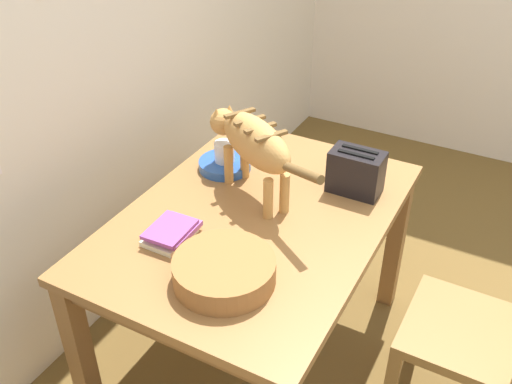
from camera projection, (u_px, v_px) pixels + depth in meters
wall_rear at (82, 36)px, 2.18m from camera, size 4.90×0.11×2.50m
dining_table at (256, 234)px, 2.15m from camera, size 1.26×0.89×0.73m
cat at (253, 142)px, 2.10m from camera, size 0.37×0.60×0.32m
saucer_bowl at (225, 165)px, 2.37m from camera, size 0.21×0.21×0.04m
coffee_mug at (225, 151)px, 2.33m from camera, size 0.12×0.08×0.08m
magazine at (224, 271)px, 1.84m from camera, size 0.31×0.25×0.01m
book_stack at (171, 232)px, 1.97m from camera, size 0.19×0.14×0.05m
wicker_basket at (224, 270)px, 1.79m from camera, size 0.32×0.32×0.08m
toaster at (356, 172)px, 2.19m from camera, size 0.12×0.20×0.18m
wooden_chair_far at (480, 332)px, 2.01m from camera, size 0.42×0.42×0.92m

